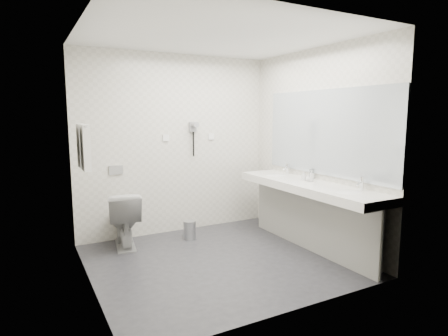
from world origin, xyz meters
TOP-DOWN VIEW (x-y plane):
  - floor at (0.00, 0.00)m, footprint 2.80×2.80m
  - ceiling at (0.00, 0.00)m, footprint 2.80×2.80m
  - wall_back at (0.00, 1.30)m, footprint 2.80×0.00m
  - wall_front at (0.00, -1.30)m, footprint 2.80×0.00m
  - wall_left at (-1.40, 0.00)m, footprint 0.00×2.60m
  - wall_right at (1.40, 0.00)m, footprint 0.00×2.60m
  - vanity_counter at (1.12, -0.20)m, footprint 0.55×2.20m
  - vanity_panel at (1.15, -0.20)m, footprint 0.03×2.15m
  - vanity_post_near at (1.18, -1.24)m, footprint 0.06×0.06m
  - vanity_post_far at (1.18, 0.84)m, footprint 0.06×0.06m
  - mirror at (1.39, -0.20)m, footprint 0.02×2.20m
  - basin_near at (1.12, -0.85)m, footprint 0.40×0.31m
  - basin_far at (1.12, 0.45)m, footprint 0.40×0.31m
  - faucet_near at (1.32, -0.85)m, footprint 0.04×0.04m
  - faucet_far at (1.32, 0.45)m, footprint 0.04×0.04m
  - soap_bottle_a at (1.18, -0.06)m, footprint 0.07×0.07m
  - soap_bottle_b at (1.19, -0.13)m, footprint 0.09×0.09m
  - soap_bottle_c at (1.21, -0.16)m, footprint 0.06×0.06m
  - glass_left at (1.35, -0.01)m, footprint 0.07×0.07m
  - toilet at (-0.84, 1.01)m, footprint 0.50×0.76m
  - flush_plate at (-0.85, 1.29)m, footprint 0.18×0.02m
  - pedal_bin at (0.01, 0.86)m, footprint 0.19×0.19m
  - bin_lid at (0.01, 0.86)m, footprint 0.17×0.17m
  - towel_rail at (-1.35, 0.55)m, footprint 0.02×0.62m
  - towel_near at (-1.34, 0.41)m, footprint 0.07×0.24m
  - towel_far at (-1.34, 0.69)m, footprint 0.07×0.24m
  - dryer_cradle at (0.25, 1.27)m, footprint 0.10×0.04m
  - dryer_barrel at (0.25, 1.20)m, footprint 0.08×0.14m
  - dryer_cord at (0.25, 1.26)m, footprint 0.02×0.02m
  - switch_plate_a at (-0.15, 1.29)m, footprint 0.09×0.02m
  - switch_plate_b at (0.55, 1.29)m, footprint 0.09×0.02m

SIDE VIEW (x-z plane):
  - floor at x=0.00m, z-range 0.00..0.00m
  - pedal_bin at x=0.01m, z-range 0.00..0.24m
  - bin_lid at x=0.01m, z-range 0.24..0.25m
  - toilet at x=-0.84m, z-range 0.00..0.71m
  - vanity_panel at x=1.15m, z-range 0.00..0.75m
  - vanity_post_near at x=1.18m, z-range 0.00..0.75m
  - vanity_post_far at x=1.18m, z-range 0.00..0.75m
  - vanity_counter at x=1.12m, z-range 0.75..0.85m
  - basin_near at x=1.12m, z-range 0.81..0.86m
  - basin_far at x=1.12m, z-range 0.81..0.86m
  - soap_bottle_b at x=1.19m, z-range 0.85..0.93m
  - soap_bottle_a at x=1.18m, z-range 0.85..0.97m
  - glass_left at x=1.35m, z-range 0.85..0.97m
  - soap_bottle_c at x=1.21m, z-range 0.85..0.99m
  - faucet_near at x=1.32m, z-range 0.85..1.00m
  - faucet_far at x=1.32m, z-range 0.85..1.00m
  - flush_plate at x=-0.85m, z-range 0.89..1.01m
  - wall_back at x=0.00m, z-range -0.15..2.65m
  - wall_front at x=0.00m, z-range -0.15..2.65m
  - wall_left at x=-1.40m, z-range -0.05..2.55m
  - wall_right at x=1.40m, z-range -0.05..2.55m
  - dryer_cord at x=0.25m, z-range 1.07..1.43m
  - towel_near at x=-1.34m, z-range 1.09..1.57m
  - towel_far at x=-1.34m, z-range 1.09..1.57m
  - switch_plate_a at x=-0.15m, z-range 1.31..1.40m
  - switch_plate_b at x=0.55m, z-range 1.31..1.40m
  - mirror at x=1.39m, z-range 0.92..1.98m
  - dryer_cradle at x=0.25m, z-range 1.43..1.57m
  - dryer_barrel at x=0.25m, z-range 1.49..1.57m
  - towel_rail at x=-1.35m, z-range 1.54..1.56m
  - ceiling at x=0.00m, z-range 2.50..2.50m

